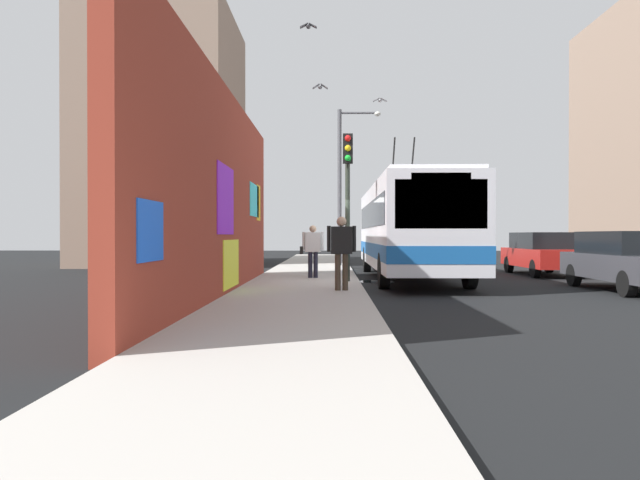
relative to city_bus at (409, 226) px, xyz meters
name	(u,v)px	position (x,y,z in m)	size (l,w,h in m)	color
ground_plane	(359,286)	(-2.88, 1.80, -1.78)	(80.00, 80.00, 0.00)	black
sidewalk_slab	(305,283)	(-2.88, 3.40, -1.71)	(48.00, 3.20, 0.15)	#ADA8A0
graffiti_wall	(222,194)	(-6.55, 5.15, 0.65)	(14.64, 0.32, 4.88)	maroon
building_far_left	(165,141)	(9.86, 11.00, 4.44)	(8.33, 6.99, 12.45)	gray
city_bus	(409,226)	(0.00, 0.00, 0.00)	(12.03, 2.64, 4.98)	silver
parked_car_dark_gray	(627,260)	(-4.39, -5.20, -0.95)	(4.73, 1.80, 1.58)	#38383D
parked_car_red	(542,253)	(2.02, -5.20, -0.95)	(4.65, 1.80, 1.58)	#B21E19
pedestrian_midblock	(313,247)	(-1.69, 3.20, -0.68)	(0.22, 0.74, 1.63)	#1E1E2D
pedestrian_at_curb	(342,246)	(-5.93, 2.38, -0.58)	(0.24, 0.70, 1.77)	#3F3326
traffic_light	(348,182)	(-3.13, 2.15, 1.22)	(0.49, 0.28, 4.24)	#2D382D
street_lamp	(344,176)	(6.12, 2.04, 2.30)	(0.44, 1.90, 6.85)	#4C4C51
flying_pigeons	(338,73)	(0.48, 2.38, 5.31)	(3.88, 3.12, 1.80)	gray
curbside_puddle	(376,282)	(-1.26, 1.20, -1.78)	(1.20, 1.20, 0.00)	black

